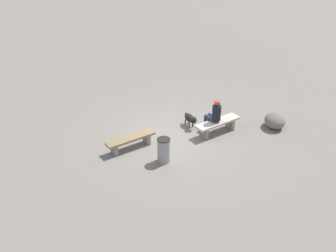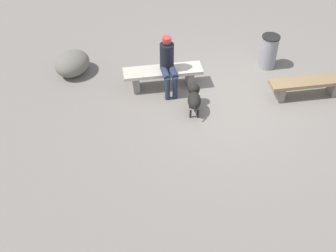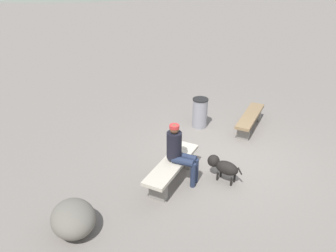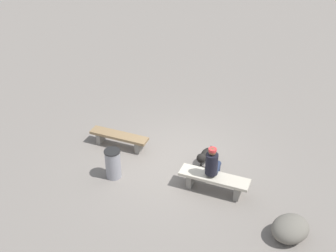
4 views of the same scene
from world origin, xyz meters
TOP-DOWN VIEW (x-y plane):
  - ground at (0.00, 0.00)m, footprint 210.00×210.00m
  - bench_left at (-1.73, -0.34)m, footprint 1.77×0.78m
  - bench_right at (1.47, -0.41)m, footprint 1.82×0.87m
  - seated_person at (1.35, -0.32)m, footprint 0.44×0.67m
  - dog at (0.74, 0.35)m, footprint 0.31×0.79m
  - trash_bin at (-0.96, -1.45)m, footprint 0.42×0.42m
  - boulder at (3.64, -0.77)m, footprint 1.03×1.11m

SIDE VIEW (x-z plane):
  - ground at x=0.00m, z-range -0.06..0.00m
  - boulder at x=3.64m, z-range 0.00..0.54m
  - bench_left at x=-1.73m, z-range 0.10..0.52m
  - dog at x=0.74m, z-range 0.08..0.59m
  - bench_right at x=1.47m, z-range 0.11..0.58m
  - trash_bin at x=-0.96m, z-range 0.00..0.83m
  - seated_person at x=1.35m, z-range 0.09..1.38m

